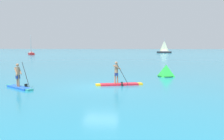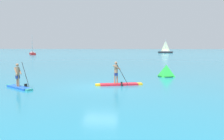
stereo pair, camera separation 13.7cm
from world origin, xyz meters
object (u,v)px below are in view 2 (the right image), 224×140
object	(u,v)px
paddleboarder_near_left	(19,83)
paddleboarder_mid_center	(118,81)
race_marker_buoy	(166,71)
sailboat_left_horizon	(32,52)
sailboat_right_horizon	(165,51)

from	to	relation	value
paddleboarder_near_left	paddleboarder_mid_center	xyz separation A→B (m)	(6.84, 2.13, -0.06)
paddleboarder_near_left	race_marker_buoy	bearing A→B (deg)	71.03
sailboat_left_horizon	sailboat_right_horizon	bearing A→B (deg)	87.80
paddleboarder_mid_center	sailboat_right_horizon	world-z (taller)	sailboat_right_horizon
race_marker_buoy	sailboat_right_horizon	world-z (taller)	sailboat_right_horizon
paddleboarder_mid_center	race_marker_buoy	xyz separation A→B (m)	(4.14, 5.72, 0.20)
paddleboarder_mid_center	sailboat_left_horizon	world-z (taller)	sailboat_left_horizon
sailboat_right_horizon	paddleboarder_mid_center	bearing A→B (deg)	80.09
paddleboarder_near_left	sailboat_left_horizon	bearing A→B (deg)	149.53
paddleboarder_mid_center	race_marker_buoy	world-z (taller)	paddleboarder_mid_center
paddleboarder_mid_center	sailboat_left_horizon	distance (m)	69.38
paddleboarder_near_left	paddleboarder_mid_center	bearing A→B (deg)	52.77
paddleboarder_mid_center	sailboat_left_horizon	size ratio (longest dim) A/B	0.54
paddleboarder_near_left	sailboat_left_horizon	distance (m)	68.17
race_marker_buoy	sailboat_left_horizon	distance (m)	66.80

